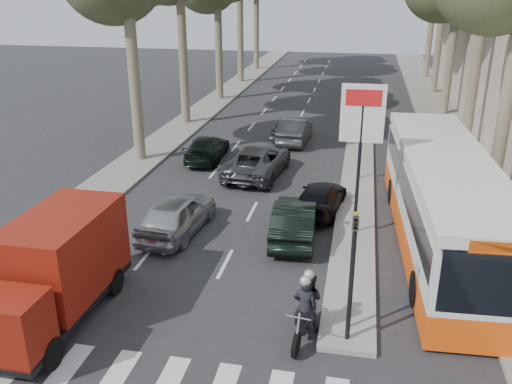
% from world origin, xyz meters
% --- Properties ---
extents(ground, '(120.00, 120.00, 0.00)m').
position_xyz_m(ground, '(0.00, 0.00, 0.00)').
color(ground, '#28282B').
rests_on(ground, ground).
extents(sidewalk_right, '(3.20, 70.00, 0.12)m').
position_xyz_m(sidewalk_right, '(8.60, 25.00, 0.06)').
color(sidewalk_right, gray).
rests_on(sidewalk_right, ground).
extents(median_left, '(2.40, 64.00, 0.12)m').
position_xyz_m(median_left, '(-8.00, 28.00, 0.06)').
color(median_left, gray).
rests_on(median_left, ground).
extents(traffic_island, '(1.50, 26.00, 0.16)m').
position_xyz_m(traffic_island, '(3.25, 11.00, 0.08)').
color(traffic_island, gray).
rests_on(traffic_island, ground).
extents(billboard, '(1.50, 12.10, 5.60)m').
position_xyz_m(billboard, '(3.25, 5.00, 3.70)').
color(billboard, yellow).
rests_on(billboard, ground).
extents(traffic_light_island, '(0.16, 0.41, 3.60)m').
position_xyz_m(traffic_light_island, '(3.25, -1.50, 2.49)').
color(traffic_light_island, black).
rests_on(traffic_light_island, ground).
extents(silver_hatchback, '(2.17, 4.51, 1.48)m').
position_xyz_m(silver_hatchback, '(-3.22, 4.00, 0.74)').
color(silver_hatchback, '#ADAFB5').
rests_on(silver_hatchback, ground).
extents(dark_hatchback, '(1.72, 4.38, 1.42)m').
position_xyz_m(dark_hatchback, '(1.10, 4.42, 0.71)').
color(dark_hatchback, black).
rests_on(dark_hatchback, ground).
extents(queue_car_a, '(2.86, 5.36, 1.43)m').
position_xyz_m(queue_car_a, '(-1.53, 10.92, 0.72)').
color(queue_car_a, '#47484E').
rests_on(queue_car_a, ground).
extents(queue_car_b, '(2.19, 4.29, 1.19)m').
position_xyz_m(queue_car_b, '(1.80, 7.00, 0.60)').
color(queue_car_b, black).
rests_on(queue_car_b, ground).
extents(queue_car_c, '(1.74, 3.86, 1.29)m').
position_xyz_m(queue_car_c, '(-1.10, 17.82, 0.64)').
color(queue_car_c, gray).
rests_on(queue_car_c, ground).
extents(queue_car_d, '(1.68, 4.34, 1.41)m').
position_xyz_m(queue_car_d, '(-0.50, 16.94, 0.71)').
color(queue_car_d, '#474B4E').
rests_on(queue_car_d, ground).
extents(queue_car_e, '(1.97, 4.39, 1.25)m').
position_xyz_m(queue_car_e, '(-4.60, 12.81, 0.63)').
color(queue_car_e, black).
rests_on(queue_car_e, ground).
extents(red_truck, '(2.14, 5.45, 2.89)m').
position_xyz_m(red_truck, '(-4.64, -1.85, 1.53)').
color(red_truck, black).
rests_on(red_truck, ground).
extents(city_bus, '(3.39, 12.82, 3.35)m').
position_xyz_m(city_bus, '(6.20, 4.84, 1.76)').
color(city_bus, '#F4520D').
rests_on(city_bus, ground).
extents(motorcycle, '(0.88, 2.19, 1.87)m').
position_xyz_m(motorcycle, '(2.14, -1.27, 0.85)').
color(motorcycle, black).
rests_on(motorcycle, ground).
extents(pedestrian_near, '(0.72, 1.20, 1.92)m').
position_xyz_m(pedestrian_near, '(8.08, 4.39, 1.08)').
color(pedestrian_near, '#3C2E46').
rests_on(pedestrian_near, sidewalk_right).
extents(pedestrian_far, '(1.32, 1.06, 1.88)m').
position_xyz_m(pedestrian_far, '(7.59, 8.77, 1.06)').
color(pedestrian_far, brown).
rests_on(pedestrian_far, sidewalk_right).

